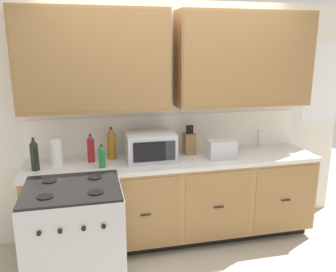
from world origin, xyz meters
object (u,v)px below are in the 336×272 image
paper_towel_roll (56,152)px  knife_block (189,143)px  bottle_red (91,148)px  toaster (221,149)px  bottle_green (102,156)px  bottle_amber (112,144)px  stove_range (76,241)px  bottle_dark (34,155)px  microwave (150,146)px

paper_towel_roll → knife_block: bearing=3.3°
paper_towel_roll → bottle_red: (0.32, 0.03, 0.01)m
toaster → bottle_red: bearing=172.0°
bottle_green → bottle_amber: 0.27m
toaster → paper_towel_roll: size_ratio=1.08×
stove_range → paper_towel_roll: size_ratio=3.65×
toaster → paper_towel_roll: paper_towel_roll is taller
bottle_green → bottle_amber: size_ratio=0.68×
stove_range → bottle_dark: bearing=120.0°
knife_block → bottle_dark: 1.53m
stove_range → bottle_amber: bearing=64.7°
knife_block → toaster: bearing=-40.8°
knife_block → bottle_amber: bottle_amber is taller
bottle_dark → bottle_green: size_ratio=1.38×
paper_towel_roll → bottle_amber: bottle_amber is taller
bottle_dark → bottle_amber: bottle_amber is taller
paper_towel_roll → bottle_green: paper_towel_roll is taller
paper_towel_roll → bottle_red: bottle_red is taller
stove_range → bottle_green: bottle_green is taller
toaster → bottle_dark: size_ratio=0.92×
stove_range → knife_block: (1.18, 0.78, 0.55)m
stove_range → paper_towel_roll: 0.91m
toaster → knife_block: size_ratio=0.90×
knife_block → paper_towel_roll: bearing=-176.7°
bottle_dark → bottle_green: bottle_dark is taller
microwave → paper_towel_roll: 0.90m
paper_towel_roll → toaster: bearing=-5.5°
toaster → knife_block: knife_block is taller
stove_range → microwave: size_ratio=1.98×
bottle_amber → paper_towel_roll: bearing=-171.4°
stove_range → bottle_amber: 1.04m
toaster → bottle_dark: bottle_dark is taller
microwave → bottle_green: bearing=-166.0°
toaster → bottle_red: (-1.28, 0.18, 0.04)m
stove_range → bottle_dark: 0.90m
bottle_red → toaster: bearing=-8.0°
stove_range → paper_towel_roll: (-0.16, 0.70, 0.56)m
toaster → bottle_green: (-1.19, -0.01, 0.01)m
bottle_dark → microwave: bearing=3.1°
toaster → bottle_amber: bottle_amber is taller
stove_range → bottle_amber: size_ratio=2.91×
stove_range → bottle_red: size_ratio=3.38×
bottle_green → toaster: bearing=0.6°
bottle_amber → stove_range: bearing=-115.3°
stove_range → paper_towel_roll: bearing=103.0°
stove_range → bottle_red: bottle_red is taller
bottle_amber → bottle_red: bearing=-165.7°
stove_range → paper_towel_roll: paper_towel_roll is taller
stove_range → microwave: (0.74, 0.65, 0.57)m
knife_block → bottle_amber: bearing=179.9°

